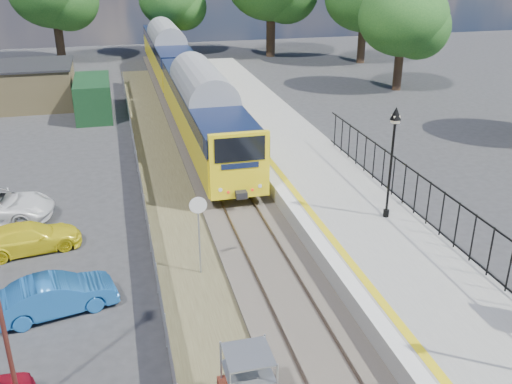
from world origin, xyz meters
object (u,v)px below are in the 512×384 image
object	(u,v)px
train	(181,72)
speed_sign	(199,222)
car_yellow	(29,238)
victorian_lamp_north	(394,137)
car_blue	(56,295)

from	to	relation	value
train	speed_sign	world-z (taller)	train
speed_sign	car_yellow	size ratio (longest dim) A/B	0.79
victorian_lamp_north	car_yellow	size ratio (longest dim) A/B	1.17
victorian_lamp_north	train	size ratio (longest dim) A/B	0.11
car_blue	speed_sign	bearing A→B (deg)	-89.47
train	car_yellow	world-z (taller)	train
victorian_lamp_north	car_blue	xyz separation A→B (m)	(-12.78, -2.31, -3.67)
victorian_lamp_north	train	bearing A→B (deg)	102.40
speed_sign	car_blue	bearing A→B (deg)	-163.59
speed_sign	car_blue	size ratio (longest dim) A/B	0.81
victorian_lamp_north	train	xyz separation A→B (m)	(-5.30, 24.10, -1.96)
speed_sign	car_blue	world-z (taller)	speed_sign
train	car_blue	xyz separation A→B (m)	(-7.48, -26.41, -1.71)
car_yellow	speed_sign	bearing A→B (deg)	-128.65
train	speed_sign	bearing A→B (deg)	-95.79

